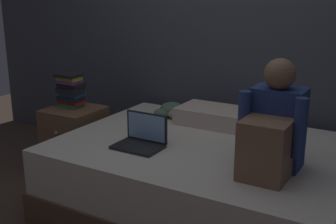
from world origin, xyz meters
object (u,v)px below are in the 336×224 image
laptop (141,139)px  pillow (214,116)px  person_sitting (273,130)px  book_stack (71,90)px  bed (203,179)px  nightstand (75,140)px  clothes_pile (173,111)px

laptop → pillow: bearing=73.6°
pillow → person_sitting: bearing=-45.1°
laptop → book_stack: (-1.01, 0.41, 0.14)m
person_sitting → laptop: size_ratio=2.05×
pillow → book_stack: book_stack is taller
laptop → bed: bearing=38.4°
nightstand → laptop: 1.08m
bed → laptop: (-0.34, -0.27, 0.32)m
nightstand → person_sitting: (1.84, -0.34, 0.49)m
bed → pillow: 0.57m
person_sitting → pillow: person_sitting is taller
person_sitting → pillow: (-0.67, 0.67, -0.19)m
pillow → book_stack: (-1.22, -0.31, 0.13)m
bed → nightstand: (-1.30, 0.12, 0.02)m
laptop → pillow: laptop is taller
bed → book_stack: size_ratio=6.72×
laptop → clothes_pile: (-0.17, 0.71, -0.00)m
book_stack → clothes_pile: (0.84, 0.30, -0.14)m
book_stack → clothes_pile: bearing=19.9°
person_sitting → book_stack: person_sitting is taller
nightstand → clothes_pile: clothes_pile is taller
bed → nightstand: size_ratio=3.52×
person_sitting → laptop: person_sitting is taller
nightstand → clothes_pile: size_ratio=2.09×
clothes_pile → pillow: bearing=0.5°
book_stack → nightstand: bearing=-30.5°
nightstand → person_sitting: person_sitting is taller
laptop → book_stack: bearing=157.9°
laptop → pillow: 0.75m
clothes_pile → person_sitting: bearing=-32.6°
person_sitting → book_stack: size_ratio=2.20×
bed → book_stack: book_stack is taller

